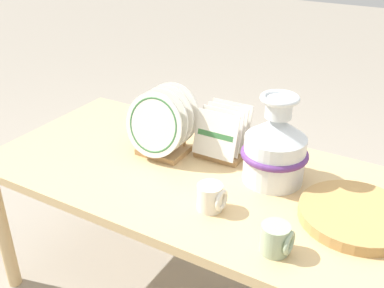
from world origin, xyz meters
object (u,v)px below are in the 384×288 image
at_px(mug_sage_glaze, 276,239).
at_px(mug_cream_glaze, 211,197).
at_px(dish_rack_square_plates, 223,138).
at_px(ceramic_vase, 275,147).
at_px(dish_rack_round_plates, 161,127).
at_px(wicker_charger_stack, 356,215).

xyz_separation_m(mug_sage_glaze, mug_cream_glaze, (-0.25, 0.09, 0.00)).
height_order(dish_rack_square_plates, mug_cream_glaze, dish_rack_square_plates).
distance_m(ceramic_vase, mug_cream_glaze, 0.30).
relative_size(dish_rack_square_plates, mug_cream_glaze, 2.16).
distance_m(dish_rack_square_plates, mug_sage_glaze, 0.57).
xyz_separation_m(ceramic_vase, dish_rack_square_plates, (-0.24, 0.07, -0.06)).
relative_size(ceramic_vase, dish_rack_round_plates, 1.21).
relative_size(dish_rack_square_plates, wicker_charger_stack, 0.55).
bearing_deg(ceramic_vase, wicker_charger_stack, -16.62).
distance_m(ceramic_vase, dish_rack_round_plates, 0.44).
relative_size(ceramic_vase, dish_rack_square_plates, 1.66).
bearing_deg(mug_cream_glaze, dish_rack_round_plates, 146.13).
distance_m(dish_rack_square_plates, wicker_charger_stack, 0.57).
xyz_separation_m(dish_rack_round_plates, mug_cream_glaze, (0.33, -0.22, -0.07)).
distance_m(ceramic_vase, wicker_charger_stack, 0.34).
height_order(wicker_charger_stack, mug_cream_glaze, mug_cream_glaze).
relative_size(wicker_charger_stack, mug_sage_glaze, 3.89).
bearing_deg(dish_rack_square_plates, mug_sage_glaze, -48.13).
xyz_separation_m(dish_rack_square_plates, mug_cream_glaze, (0.13, -0.34, -0.03)).
height_order(mug_sage_glaze, mug_cream_glaze, same).
bearing_deg(mug_sage_glaze, dish_rack_square_plates, 131.87).
bearing_deg(mug_sage_glaze, mug_cream_glaze, 160.85).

